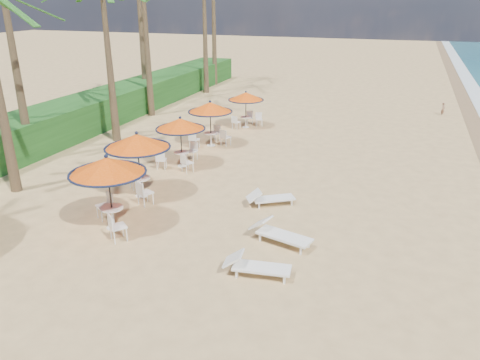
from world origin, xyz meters
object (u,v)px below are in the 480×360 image
at_px(station_4, 246,101).
at_px(lounger_far, 269,198).
at_px(station_3, 210,113).
at_px(lounger_near, 255,265).
at_px(station_1, 138,147).
at_px(station_2, 180,130).
at_px(station_0, 108,173).
at_px(lounger_mid, 278,233).

height_order(station_4, lounger_far, station_4).
relative_size(station_3, lounger_far, 1.32).
bearing_deg(station_4, lounger_far, -66.73).
xyz_separation_m(station_3, lounger_near, (5.93, -10.90, -1.43)).
xyz_separation_m(lounger_near, lounger_far, (-0.96, 4.68, -0.01)).
relative_size(station_1, station_3, 1.09).
relative_size(station_3, lounger_near, 1.23).
xyz_separation_m(station_1, station_2, (-0.03, 3.64, -0.28)).
relative_size(station_1, lounger_near, 1.35).
bearing_deg(station_1, station_2, 90.52).
bearing_deg(lounger_near, lounger_far, 93.93).
distance_m(station_0, station_1, 2.76).
xyz_separation_m(station_1, lounger_mid, (6.04, -1.82, -1.65)).
height_order(lounger_near, lounger_far, lounger_near).
height_order(station_2, lounger_mid, station_2).
relative_size(station_3, station_4, 1.10).
bearing_deg(station_2, station_1, -89.48).
bearing_deg(lounger_far, station_4, 80.50).
distance_m(station_0, station_4, 13.89).
bearing_deg(lounger_far, station_1, 156.79).
xyz_separation_m(station_2, lounger_near, (5.94, -7.48, -1.40)).
bearing_deg(station_0, lounger_mid, 9.24).
bearing_deg(station_3, station_4, 82.64).
xyz_separation_m(station_4, lounger_near, (5.40, -15.02, -1.28)).
bearing_deg(station_3, station_1, -89.81).
distance_m(station_3, lounger_mid, 10.84).
xyz_separation_m(station_2, station_3, (0.01, 3.42, 0.04)).
distance_m(station_3, lounger_near, 12.50).
height_order(station_0, lounger_mid, station_0).
bearing_deg(station_1, station_0, -78.87).
xyz_separation_m(station_3, lounger_far, (4.98, -6.23, -1.45)).
relative_size(station_4, lounger_near, 1.12).
xyz_separation_m(station_4, lounger_far, (4.45, -10.34, -1.30)).
distance_m(station_2, lounger_near, 9.66).
xyz_separation_m(station_3, station_4, (0.53, 4.11, -0.15)).
bearing_deg(station_2, lounger_far, -29.32).
bearing_deg(lounger_mid, station_3, 139.30).
relative_size(station_1, lounger_far, 1.44).
bearing_deg(lounger_mid, lounger_near, -78.54).
bearing_deg(station_1, lounger_near, -33.04).
relative_size(lounger_mid, lounger_far, 1.19).
relative_size(lounger_near, lounger_mid, 0.90).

